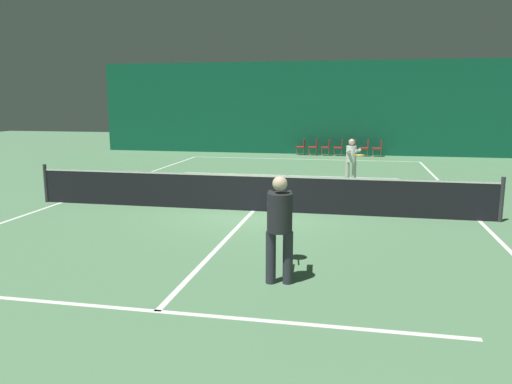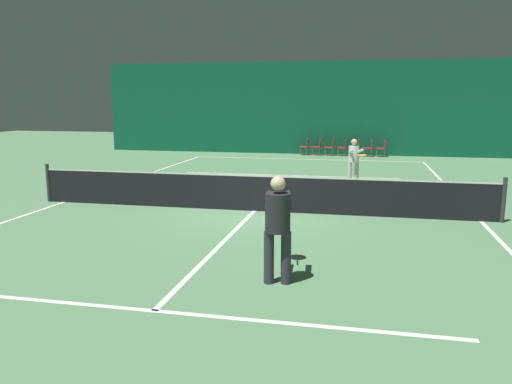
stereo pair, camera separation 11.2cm
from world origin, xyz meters
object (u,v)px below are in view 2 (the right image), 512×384
at_px(player_near, 278,221).
at_px(courtside_chair_1, 318,146).
at_px(tennis_net, 254,192).
at_px(courtside_chair_2, 330,146).
at_px(courtside_chair_0, 305,146).
at_px(courtside_chair_6, 382,147).
at_px(courtside_chair_3, 343,146).
at_px(courtside_chair_4, 356,147).
at_px(player_far, 354,158).
at_px(courtside_chair_5, 369,147).

height_order(player_near, courtside_chair_1, player_near).
relative_size(tennis_net, player_near, 7.08).
bearing_deg(courtside_chair_2, courtside_chair_0, -90.00).
relative_size(courtside_chair_0, courtside_chair_6, 1.00).
xyz_separation_m(player_near, courtside_chair_1, (-1.05, 18.85, -0.50)).
relative_size(courtside_chair_1, courtside_chair_6, 1.00).
xyz_separation_m(courtside_chair_2, courtside_chair_3, (0.66, 0.00, 0.00)).
bearing_deg(courtside_chair_4, courtside_chair_1, -90.00).
bearing_deg(courtside_chair_1, courtside_chair_4, 90.00).
bearing_deg(player_far, courtside_chair_5, 159.82).
distance_m(player_near, courtside_chair_5, 18.93).
bearing_deg(courtside_chair_4, courtside_chair_6, 90.00).
bearing_deg(player_far, tennis_net, -42.56).
distance_m(player_far, courtside_chair_5, 9.01).
bearing_deg(courtside_chair_6, tennis_net, -14.82).
relative_size(player_near, courtside_chair_0, 2.02).
height_order(player_near, player_far, player_near).
height_order(courtside_chair_1, courtside_chair_3, same).
relative_size(player_far, courtside_chair_5, 1.83).
bearing_deg(player_near, courtside_chair_0, -2.89).
xyz_separation_m(player_near, courtside_chair_4, (0.91, 18.85, -0.50)).
bearing_deg(courtside_chair_0, courtside_chair_6, 90.00).
bearing_deg(tennis_net, courtside_chair_4, 80.34).
distance_m(courtside_chair_0, courtside_chair_6, 3.93).
height_order(tennis_net, player_far, player_far).
distance_m(player_far, courtside_chair_2, 9.09).
distance_m(player_near, courtside_chair_3, 18.86).
bearing_deg(player_far, courtside_chair_3, 168.18).
relative_size(courtside_chair_1, courtside_chair_5, 1.00).
distance_m(courtside_chair_1, courtside_chair_2, 0.66).
height_order(player_far, courtside_chair_3, player_far).
height_order(courtside_chair_3, courtside_chair_6, same).
xyz_separation_m(courtside_chair_4, courtside_chair_6, (1.31, 0.00, 0.00)).
distance_m(player_far, courtside_chair_3, 9.02).
bearing_deg(player_far, courtside_chair_0, -179.74).
bearing_deg(player_near, courtside_chair_1, -4.87).
height_order(player_near, courtside_chair_2, player_near).
xyz_separation_m(courtside_chair_1, courtside_chair_4, (1.97, 0.00, 0.00)).
height_order(courtside_chair_0, courtside_chair_4, same).
distance_m(tennis_net, courtside_chair_1, 13.89).
bearing_deg(courtside_chair_3, courtside_chair_4, 90.00).
xyz_separation_m(courtside_chair_0, courtside_chair_4, (2.62, 0.00, 0.00)).
bearing_deg(player_near, courtside_chair_3, -8.85).
relative_size(player_far, courtside_chair_0, 1.83).
height_order(player_far, courtside_chair_4, player_far).
relative_size(tennis_net, courtside_chair_6, 14.29).
distance_m(courtside_chair_3, courtside_chair_6, 1.97).
bearing_deg(tennis_net, courtside_chair_2, 85.67).
distance_m(player_far, courtside_chair_6, 9.08).
relative_size(player_near, courtside_chair_2, 2.02).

